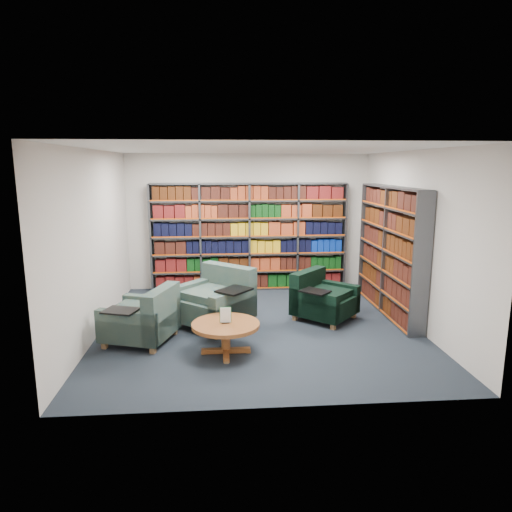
{
  "coord_description": "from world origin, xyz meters",
  "views": [
    {
      "loc": [
        -0.61,
        -6.96,
        2.56
      ],
      "look_at": [
        0.0,
        0.6,
        1.05
      ],
      "focal_mm": 32.0,
      "sensor_mm": 36.0,
      "label": 1
    }
  ],
  "objects": [
    {
      "name": "chair_teal_front",
      "position": [
        -1.72,
        -0.49,
        0.33
      ],
      "size": [
        1.15,
        1.2,
        0.83
      ],
      "color": "#03273F",
      "rests_on": "ground"
    },
    {
      "name": "bookshelf_back",
      "position": [
        0.0,
        2.34,
        1.1
      ],
      "size": [
        4.0,
        0.28,
        2.2
      ],
      "color": "#47494F",
      "rests_on": "ground"
    },
    {
      "name": "chair_green_right",
      "position": [
        1.08,
        0.36,
        0.32
      ],
      "size": [
        1.24,
        1.24,
        0.8
      ],
      "color": "black",
      "rests_on": "ground"
    },
    {
      "name": "bookshelf_right",
      "position": [
        2.34,
        0.6,
        1.1
      ],
      "size": [
        0.28,
        2.5,
        2.2
      ],
      "color": "#47494F",
      "rests_on": "ground"
    },
    {
      "name": "room_shell",
      "position": [
        0.0,
        0.0,
        1.4
      ],
      "size": [
        5.02,
        5.02,
        2.82
      ],
      "color": "black",
      "rests_on": "ground"
    },
    {
      "name": "coffee_table",
      "position": [
        -0.55,
        -1.01,
        0.35
      ],
      "size": [
        0.94,
        0.94,
        0.66
      ],
      "color": "#A05923",
      "rests_on": "ground"
    },
    {
      "name": "chair_teal_left",
      "position": [
        -0.67,
        0.23,
        0.38
      ],
      "size": [
        1.44,
        1.44,
        0.93
      ],
      "color": "#03273F",
      "rests_on": "ground"
    }
  ]
}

